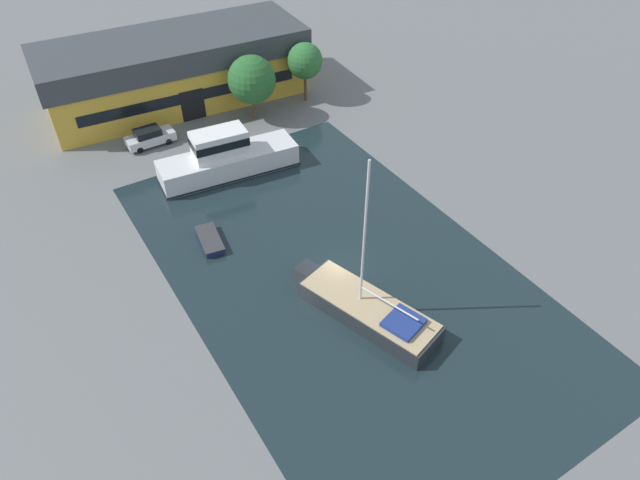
% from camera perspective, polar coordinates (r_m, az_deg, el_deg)
% --- Properties ---
extents(ground_plane, '(440.00, 440.00, 0.00)m').
position_cam_1_polar(ground_plane, '(41.22, 2.09, -3.23)').
color(ground_plane, slate).
extents(water_canal, '(21.91, 37.59, 0.01)m').
position_cam_1_polar(water_canal, '(41.22, 2.09, -3.23)').
color(water_canal, '#19282D').
rests_on(water_canal, ground).
extents(warehouse_building, '(27.29, 11.64, 6.86)m').
position_cam_1_polar(warehouse_building, '(63.17, -14.26, 16.25)').
color(warehouse_building, gold).
rests_on(warehouse_building, ground).
extents(quay_tree_near_building, '(4.70, 4.70, 6.51)m').
position_cam_1_polar(quay_tree_near_building, '(57.91, -6.85, 15.63)').
color(quay_tree_near_building, brown).
rests_on(quay_tree_near_building, ground).
extents(quay_tree_by_water, '(3.66, 3.66, 6.18)m').
position_cam_1_polar(quay_tree_by_water, '(61.06, -1.52, 17.46)').
color(quay_tree_by_water, brown).
rests_on(quay_tree_by_water, ground).
extents(parked_car, '(4.54, 1.89, 1.72)m').
position_cam_1_polar(parked_car, '(56.83, -16.66, 9.85)').
color(parked_car, silver).
rests_on(parked_car, ground).
extents(sailboat_moored, '(5.95, 11.09, 12.06)m').
position_cam_1_polar(sailboat_moored, '(37.91, 4.67, -6.84)').
color(sailboat_moored, '#23282D').
rests_on(sailboat_moored, water_canal).
extents(motor_cruiser, '(12.52, 4.62, 4.25)m').
position_cam_1_polar(motor_cruiser, '(50.83, -9.37, 8.10)').
color(motor_cruiser, silver).
rests_on(motor_cruiser, water_canal).
extents(small_dinghy, '(2.02, 3.71, 0.55)m').
position_cam_1_polar(small_dinghy, '(44.16, -10.96, -0.00)').
color(small_dinghy, '#19234C').
rests_on(small_dinghy, water_canal).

